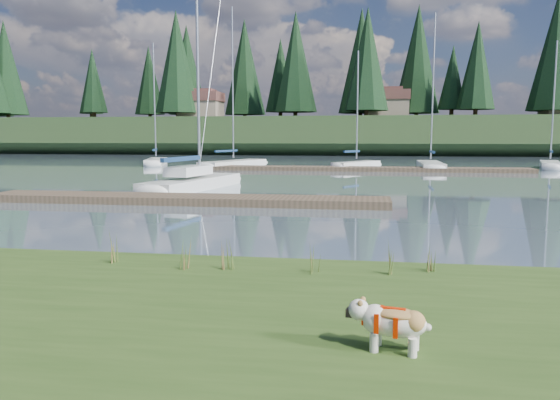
# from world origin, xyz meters

# --- Properties ---
(ground) EXTENTS (200.00, 200.00, 0.00)m
(ground) POSITION_xyz_m (0.00, 30.00, 0.00)
(ground) COLOR slate
(ground) RESTS_ON ground
(bank) EXTENTS (60.00, 9.00, 0.35)m
(bank) POSITION_xyz_m (0.00, -6.00, 0.17)
(bank) COLOR #314B1A
(bank) RESTS_ON ground
(ridge) EXTENTS (200.00, 20.00, 5.00)m
(ridge) POSITION_xyz_m (0.00, 73.00, 2.50)
(ridge) COLOR #1D2F17
(ridge) RESTS_ON ground
(bulldog) EXTENTS (0.89, 0.46, 0.53)m
(bulldog) POSITION_xyz_m (3.35, -5.72, 0.68)
(bulldog) COLOR silver
(bulldog) RESTS_ON bank
(sailboat_main) EXTENTS (3.17, 8.97, 12.67)m
(sailboat_main) POSITION_xyz_m (-5.26, 15.02, 0.42)
(sailboat_main) COLOR white
(sailboat_main) RESTS_ON ground
(dock_near) EXTENTS (16.00, 2.00, 0.30)m
(dock_near) POSITION_xyz_m (-4.00, 9.00, 0.15)
(dock_near) COLOR #4C3D2C
(dock_near) RESTS_ON ground
(dock_far) EXTENTS (26.00, 2.20, 0.30)m
(dock_far) POSITION_xyz_m (2.00, 30.00, 0.15)
(dock_far) COLOR #4C3D2C
(dock_far) RESTS_ON ground
(sailboat_bg_0) EXTENTS (3.52, 7.59, 10.91)m
(sailboat_bg_0) POSITION_xyz_m (-15.90, 36.23, 0.32)
(sailboat_bg_0) COLOR white
(sailboat_bg_0) RESTS_ON ground
(sailboat_bg_1) EXTENTS (4.66, 8.96, 13.16)m
(sailboat_bg_1) POSITION_xyz_m (-7.63, 33.78, 0.33)
(sailboat_bg_1) COLOR white
(sailboat_bg_1) RESTS_ON ground
(sailboat_bg_2) EXTENTS (4.27, 5.83, 9.41)m
(sailboat_bg_2) POSITION_xyz_m (2.59, 33.36, 0.33)
(sailboat_bg_2) COLOR white
(sailboat_bg_2) RESTS_ON ground
(sailboat_bg_3) EXTENTS (1.78, 8.27, 12.08)m
(sailboat_bg_3) POSITION_xyz_m (8.11, 33.58, 0.32)
(sailboat_bg_3) COLOR white
(sailboat_bg_3) RESTS_ON ground
(sailboat_bg_4) EXTENTS (3.05, 6.95, 10.21)m
(sailboat_bg_4) POSITION_xyz_m (17.90, 35.93, 0.33)
(sailboat_bg_4) COLOR white
(sailboat_bg_4) RESTS_ON ground
(weed_0) EXTENTS (0.17, 0.14, 0.56)m
(weed_0) POSITION_xyz_m (-0.01, -2.61, 0.58)
(weed_0) COLOR #475B23
(weed_0) RESTS_ON bank
(weed_1) EXTENTS (0.17, 0.14, 0.57)m
(weed_1) POSITION_xyz_m (0.71, -2.55, 0.59)
(weed_1) COLOR #475B23
(weed_1) RESTS_ON bank
(weed_2) EXTENTS (0.17, 0.14, 0.59)m
(weed_2) POSITION_xyz_m (3.50, -2.44, 0.60)
(weed_2) COLOR #475B23
(weed_2) RESTS_ON bank
(weed_3) EXTENTS (0.17, 0.14, 0.62)m
(weed_3) POSITION_xyz_m (-1.45, -2.35, 0.61)
(weed_3) COLOR #475B23
(weed_3) RESTS_ON bank
(weed_4) EXTENTS (0.17, 0.14, 0.52)m
(weed_4) POSITION_xyz_m (2.24, -2.54, 0.57)
(weed_4) COLOR #475B23
(weed_4) RESTS_ON bank
(weed_5) EXTENTS (0.17, 0.14, 0.51)m
(weed_5) POSITION_xyz_m (4.20, -2.14, 0.57)
(weed_5) COLOR #475B23
(weed_5) RESTS_ON bank
(mud_lip) EXTENTS (60.00, 0.50, 0.14)m
(mud_lip) POSITION_xyz_m (0.00, -1.60, 0.07)
(mud_lip) COLOR #33281C
(mud_lip) RESTS_ON ground
(conifer_1) EXTENTS (4.40, 4.40, 11.30)m
(conifer_1) POSITION_xyz_m (-40.00, 71.00, 11.28)
(conifer_1) COLOR #382619
(conifer_1) RESTS_ON ridge
(conifer_2) EXTENTS (6.60, 6.60, 16.05)m
(conifer_2) POSITION_xyz_m (-25.00, 68.00, 13.54)
(conifer_2) COLOR #382619
(conifer_2) RESTS_ON ridge
(conifer_3) EXTENTS (4.84, 4.84, 12.25)m
(conifer_3) POSITION_xyz_m (-10.00, 72.00, 11.74)
(conifer_3) COLOR #382619
(conifer_3) RESTS_ON ridge
(conifer_4) EXTENTS (6.16, 6.16, 15.10)m
(conifer_4) POSITION_xyz_m (3.00, 66.00, 13.09)
(conifer_4) COLOR #382619
(conifer_4) RESTS_ON ridge
(conifer_5) EXTENTS (3.96, 3.96, 10.35)m
(conifer_5) POSITION_xyz_m (15.00, 70.00, 10.83)
(conifer_5) COLOR #382619
(conifer_5) RESTS_ON ridge
(conifer_6) EXTENTS (7.04, 7.04, 17.00)m
(conifer_6) POSITION_xyz_m (28.00, 68.00, 13.99)
(conifer_6) COLOR #382619
(conifer_6) RESTS_ON ridge
(house_0) EXTENTS (6.30, 5.30, 4.65)m
(house_0) POSITION_xyz_m (-22.00, 70.00, 7.31)
(house_0) COLOR gray
(house_0) RESTS_ON ridge
(house_1) EXTENTS (6.30, 5.30, 4.65)m
(house_1) POSITION_xyz_m (6.00, 71.00, 7.31)
(house_1) COLOR gray
(house_1) RESTS_ON ridge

